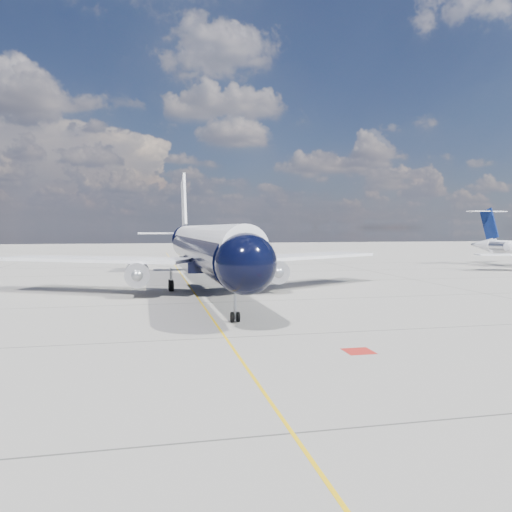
# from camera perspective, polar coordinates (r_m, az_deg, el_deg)

# --- Properties ---
(ground) EXTENTS (320.00, 320.00, 0.00)m
(ground) POSITION_cam_1_polar(r_m,az_deg,el_deg) (66.37, -8.06, -2.78)
(ground) COLOR gray
(ground) RESTS_ON ground
(taxiway_centerline) EXTENTS (0.16, 160.00, 0.01)m
(taxiway_centerline) POSITION_cam_1_polar(r_m,az_deg,el_deg) (61.41, -7.72, -3.26)
(taxiway_centerline) COLOR gold
(taxiway_centerline) RESTS_ON ground
(red_marking) EXTENTS (1.60, 1.60, 0.01)m
(red_marking) POSITION_cam_1_polar(r_m,az_deg,el_deg) (29.11, 11.65, -10.61)
(red_marking) COLOR maroon
(red_marking) RESTS_ON ground
(main_airliner) EXTENTS (43.83, 53.25, 15.41)m
(main_airliner) POSITION_cam_1_polar(r_m,az_deg,el_deg) (55.64, -6.13, 1.01)
(main_airliner) COLOR black
(main_airliner) RESTS_ON ground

